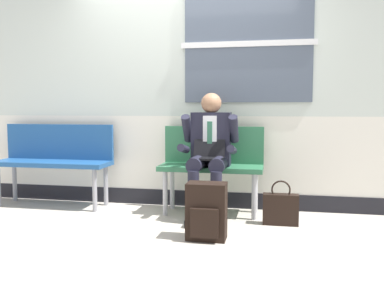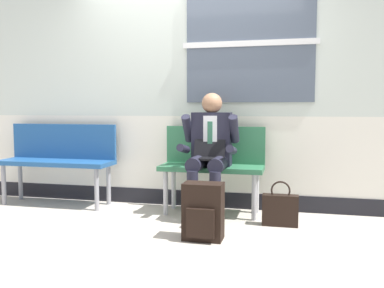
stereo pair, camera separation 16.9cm
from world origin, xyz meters
The scene contains 7 objects.
ground_plane centered at (0.00, 0.00, 0.00)m, with size 18.00×18.00×0.00m, color #B2A899.
station_wall centered at (0.01, 0.69, 1.34)m, with size 6.23×0.16×2.70m.
bench_with_person centered at (0.33, 0.41, 0.55)m, with size 1.07×0.42×0.91m.
bench_empty centered at (-1.49, 0.41, 0.56)m, with size 1.32×0.42×0.92m.
person_seated centered at (0.33, 0.21, 0.68)m, with size 0.57×0.70×1.26m.
backpack centered at (0.42, -0.51, 0.24)m, with size 0.33×0.24×0.48m.
handbag centered at (1.04, 0.06, 0.16)m, with size 0.33×0.12×0.43m.
Camera 1 is at (0.97, -3.91, 1.11)m, focal length 38.96 mm.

